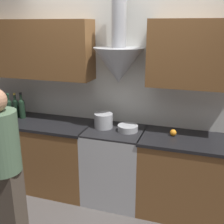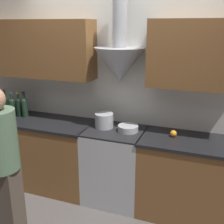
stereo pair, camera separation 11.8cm
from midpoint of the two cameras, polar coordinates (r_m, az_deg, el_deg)
name	(u,v)px [view 1 (the left image)]	position (r m, az deg, el deg)	size (l,w,h in m)	color
ground_plane	(105,214)	(3.44, -2.38, -20.07)	(12.00, 12.00, 0.00)	#4C4744
wall_back	(112,78)	(3.40, -0.91, 6.85)	(8.40, 0.58, 2.60)	silver
counter_left	(34,152)	(3.94, -16.48, -7.88)	(1.62, 0.62, 0.92)	brown
counter_right	(183,176)	(3.33, 13.29, -12.53)	(0.98, 0.62, 0.92)	brown
stove_range	(115,165)	(3.47, -0.46, -10.69)	(0.68, 0.60, 0.92)	#A8AAAF
wine_bottle_3	(2,106)	(4.01, -22.16, 1.05)	(0.07, 0.07, 0.35)	black
wine_bottle_4	(9,107)	(3.94, -21.00, 0.87)	(0.08, 0.08, 0.32)	black
wine_bottle_5	(16,107)	(3.91, -19.81, 0.91)	(0.08, 0.08, 0.33)	black
wine_bottle_6	(22,108)	(3.85, -18.69, 0.85)	(0.08, 0.08, 0.34)	black
stock_pot	(104,121)	(3.33, -2.76, -1.75)	(0.22, 0.22, 0.17)	#A8AAAF
mixing_bowl	(128,128)	(3.24, 2.18, -3.29)	(0.23, 0.23, 0.07)	#A8AAAF
orange_fruit	(173,133)	(3.16, 11.28, -4.14)	(0.07, 0.07, 0.07)	orange
person_foreground_left	(3,167)	(2.74, -22.46, -10.29)	(0.33, 0.33, 1.60)	#473D33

